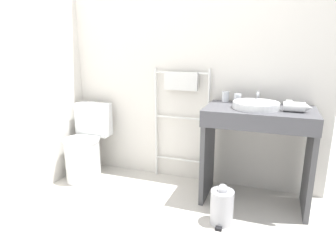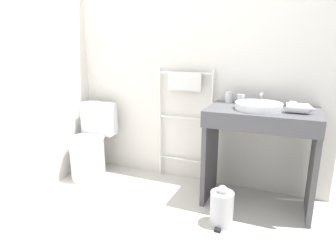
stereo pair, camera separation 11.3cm
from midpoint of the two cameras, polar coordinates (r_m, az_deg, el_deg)
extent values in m
cube|color=silver|center=(3.02, 2.75, 12.72)|extent=(2.69, 0.12, 2.49)
cube|color=silver|center=(3.03, -26.53, 11.20)|extent=(0.12, 2.11, 2.49)
cylinder|color=white|center=(3.26, -16.87, -6.32)|extent=(0.35, 0.35, 0.43)
cylinder|color=white|center=(3.19, -17.18, -2.57)|extent=(0.37, 0.37, 0.02)
cube|color=white|center=(3.33, -14.94, 1.27)|extent=(0.37, 0.17, 0.35)
cylinder|color=silver|center=(3.30, -15.15, 4.30)|extent=(0.05, 0.05, 0.01)
cylinder|color=white|center=(3.14, -3.31, 0.51)|extent=(0.02, 0.02, 1.16)
cylinder|color=white|center=(2.97, 6.48, -0.41)|extent=(0.02, 0.02, 1.16)
cylinder|color=white|center=(3.16, 1.41, -6.43)|extent=(0.55, 0.02, 0.02)
cylinder|color=white|center=(3.02, 1.47, 1.54)|extent=(0.55, 0.02, 0.02)
cylinder|color=white|center=(2.95, 1.53, 10.10)|extent=(0.55, 0.02, 0.02)
cube|color=silver|center=(2.93, 1.34, 8.53)|extent=(0.34, 0.04, 0.18)
cube|color=#4C4C51|center=(2.59, 15.90, 2.90)|extent=(0.89, 0.54, 0.03)
cube|color=#4C4C51|center=(2.36, 15.30, 0.06)|extent=(0.89, 0.02, 0.10)
cube|color=#4C4C4F|center=(2.77, 6.39, -5.13)|extent=(0.04, 0.46, 0.83)
cube|color=#4C4C4F|center=(2.72, 24.27, -6.83)|extent=(0.04, 0.46, 0.83)
cylinder|color=white|center=(2.56, 15.17, 3.84)|extent=(0.38, 0.38, 0.06)
cylinder|color=silver|center=(2.55, 15.21, 4.37)|extent=(0.31, 0.31, 0.01)
cylinder|color=silver|center=(2.77, 15.62, 5.25)|extent=(0.02, 0.02, 0.11)
cylinder|color=silver|center=(2.72, 15.61, 6.02)|extent=(0.02, 0.09, 0.02)
cylinder|color=white|center=(2.81, 9.74, 5.54)|extent=(0.07, 0.07, 0.09)
cylinder|color=white|center=(2.75, 11.95, 5.15)|extent=(0.07, 0.07, 0.09)
cylinder|color=white|center=(2.52, 21.67, 3.40)|extent=(0.16, 0.08, 0.08)
cone|color=silver|center=(2.52, 24.08, 3.18)|extent=(0.06, 0.07, 0.07)
cube|color=white|center=(2.61, 20.87, 3.86)|extent=(0.05, 0.11, 0.06)
cylinder|color=#B7B7BC|center=(2.47, 8.87, -15.02)|extent=(0.18, 0.18, 0.28)
sphere|color=#B7B7BC|center=(2.39, 9.03, -11.80)|extent=(0.08, 0.08, 0.08)
cube|color=black|center=(2.44, 8.23, -18.81)|extent=(0.05, 0.04, 0.02)
camera|label=1|loc=(0.06, -91.43, -0.39)|focal=32.00mm
camera|label=2|loc=(0.06, 88.57, 0.39)|focal=32.00mm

